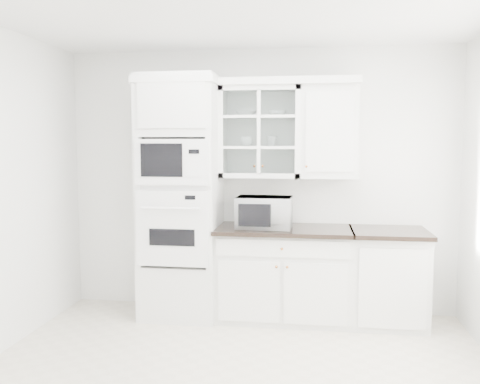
# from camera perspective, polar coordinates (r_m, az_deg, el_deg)

# --- Properties ---
(ground) EXTENTS (4.00, 3.50, 0.01)m
(ground) POSITION_cam_1_polar(r_m,az_deg,el_deg) (3.93, -0.78, -20.70)
(ground) COLOR beige
(ground) RESTS_ON ground
(room_shell) EXTENTS (4.00, 3.50, 2.70)m
(room_shell) POSITION_cam_1_polar(r_m,az_deg,el_deg) (3.95, 0.16, 6.05)
(room_shell) COLOR white
(room_shell) RESTS_ON ground
(oven_column) EXTENTS (0.76, 0.68, 2.40)m
(oven_column) POSITION_cam_1_polar(r_m,az_deg,el_deg) (5.10, -6.66, -0.63)
(oven_column) COLOR white
(oven_column) RESTS_ON ground
(base_cabinet_run) EXTENTS (1.32, 0.67, 0.92)m
(base_cabinet_run) POSITION_cam_1_polar(r_m,az_deg,el_deg) (5.10, 4.92, -9.03)
(base_cabinet_run) COLOR white
(base_cabinet_run) RESTS_ON ground
(extra_base_cabinet) EXTENTS (0.72, 0.67, 0.92)m
(extra_base_cabinet) POSITION_cam_1_polar(r_m,az_deg,el_deg) (5.15, 16.25, -9.10)
(extra_base_cabinet) COLOR white
(extra_base_cabinet) RESTS_ON ground
(upper_cabinet_glass) EXTENTS (0.80, 0.33, 0.90)m
(upper_cabinet_glass) POSITION_cam_1_polar(r_m,az_deg,el_deg) (5.10, 2.32, 6.72)
(upper_cabinet_glass) COLOR white
(upper_cabinet_glass) RESTS_ON room_shell
(upper_cabinet_solid) EXTENTS (0.55, 0.33, 0.90)m
(upper_cabinet_solid) POSITION_cam_1_polar(r_m,az_deg,el_deg) (5.07, 9.97, 6.65)
(upper_cabinet_solid) COLOR white
(upper_cabinet_solid) RESTS_ON room_shell
(crown_molding) EXTENTS (2.14, 0.38, 0.07)m
(crown_molding) POSITION_cam_1_polar(r_m,az_deg,el_deg) (5.12, 1.11, 12.16)
(crown_molding) COLOR white
(crown_molding) RESTS_ON room_shell
(countertop_microwave) EXTENTS (0.54, 0.45, 0.31)m
(countertop_microwave) POSITION_cam_1_polar(r_m,az_deg,el_deg) (4.95, 2.75, -2.27)
(countertop_microwave) COLOR white
(countertop_microwave) RESTS_ON base_cabinet_run
(bowl_a) EXTENTS (0.21, 0.21, 0.05)m
(bowl_a) POSITION_cam_1_polar(r_m,az_deg,el_deg) (5.14, 0.68, 8.79)
(bowl_a) COLOR white
(bowl_a) RESTS_ON upper_cabinet_glass
(bowl_b) EXTENTS (0.18, 0.18, 0.05)m
(bowl_b) POSITION_cam_1_polar(r_m,az_deg,el_deg) (5.08, 4.24, 8.82)
(bowl_b) COLOR white
(bowl_b) RESTS_ON upper_cabinet_glass
(cup_a) EXTENTS (0.12, 0.12, 0.10)m
(cup_a) POSITION_cam_1_polar(r_m,az_deg,el_deg) (5.10, 0.71, 5.69)
(cup_a) COLOR white
(cup_a) RESTS_ON upper_cabinet_glass
(cup_b) EXTENTS (0.13, 0.13, 0.10)m
(cup_b) POSITION_cam_1_polar(r_m,az_deg,el_deg) (5.10, 3.59, 5.72)
(cup_b) COLOR white
(cup_b) RESTS_ON upper_cabinet_glass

